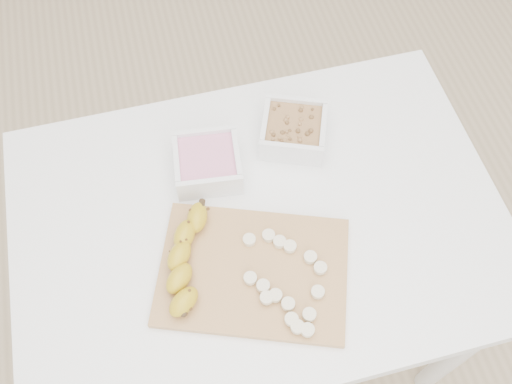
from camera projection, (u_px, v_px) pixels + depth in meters
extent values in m
plane|color=#C6AD89|center=(258.00, 326.00, 1.81)|extent=(3.50, 3.50, 0.00)
cube|color=white|center=(260.00, 223.00, 1.18)|extent=(1.00, 0.70, 0.04)
cylinder|color=white|center=(459.00, 352.00, 1.42)|extent=(0.05, 0.05, 0.71)
cylinder|color=white|center=(80.00, 228.00, 1.59)|extent=(0.05, 0.05, 0.71)
cylinder|color=white|center=(377.00, 162.00, 1.70)|extent=(0.05, 0.05, 0.71)
cube|color=white|center=(208.00, 163.00, 1.19)|extent=(0.15, 0.15, 0.06)
cube|color=pink|center=(208.00, 162.00, 1.19)|extent=(0.13, 0.13, 0.04)
cube|color=white|center=(293.00, 130.00, 1.23)|extent=(0.18, 0.18, 0.06)
cube|color=olive|center=(294.00, 129.00, 1.23)|extent=(0.15, 0.15, 0.04)
cube|color=#B9844C|center=(253.00, 271.00, 1.10)|extent=(0.43, 0.37, 0.01)
cylinder|color=beige|center=(249.00, 240.00, 1.11)|extent=(0.03, 0.03, 0.01)
cylinder|color=beige|center=(269.00, 236.00, 1.12)|extent=(0.03, 0.03, 0.01)
cylinder|color=beige|center=(280.00, 242.00, 1.11)|extent=(0.03, 0.03, 0.01)
cylinder|color=beige|center=(290.00, 247.00, 1.11)|extent=(0.03, 0.03, 0.01)
cylinder|color=beige|center=(310.00, 257.00, 1.09)|extent=(0.03, 0.03, 0.01)
cylinder|color=beige|center=(320.00, 268.00, 1.08)|extent=(0.03, 0.03, 0.01)
cylinder|color=beige|center=(318.00, 292.00, 1.06)|extent=(0.03, 0.03, 0.01)
cylinder|color=beige|center=(250.00, 278.00, 1.07)|extent=(0.03, 0.03, 0.01)
cylinder|color=beige|center=(263.00, 286.00, 1.06)|extent=(0.03, 0.03, 0.01)
cylinder|color=beige|center=(275.00, 295.00, 1.05)|extent=(0.03, 0.03, 0.01)
cylinder|color=beige|center=(288.00, 304.00, 1.05)|extent=(0.03, 0.03, 0.01)
cylinder|color=beige|center=(309.00, 315.00, 1.04)|extent=(0.03, 0.03, 0.01)
cylinder|color=beige|center=(308.00, 330.00, 1.02)|extent=(0.03, 0.03, 0.01)
cylinder|color=beige|center=(297.00, 327.00, 1.02)|extent=(0.03, 0.03, 0.01)
cylinder|color=beige|center=(267.00, 298.00, 1.05)|extent=(0.03, 0.03, 0.01)
cylinder|color=beige|center=(291.00, 319.00, 1.03)|extent=(0.03, 0.03, 0.01)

